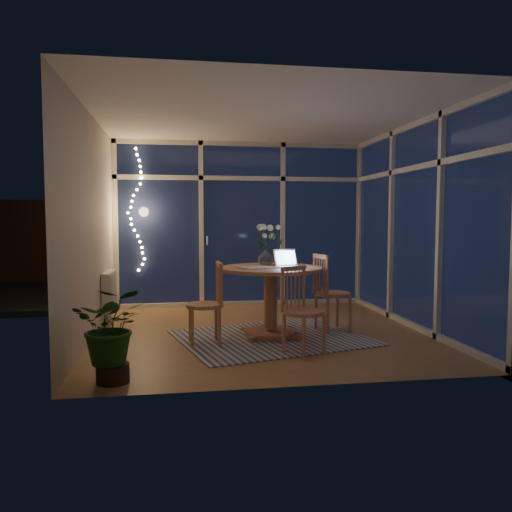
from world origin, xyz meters
The scene contains 25 objects.
floor centered at (0.00, 0.00, 0.00)m, with size 4.00×4.00×0.00m, color #986942.
ceiling centered at (0.00, 0.00, 2.60)m, with size 4.00×4.00×0.00m, color white.
wall_back centered at (0.00, 2.00, 1.30)m, with size 4.00×0.04×2.60m, color beige.
wall_front centered at (0.00, -2.00, 1.30)m, with size 4.00×0.04×2.60m, color beige.
wall_left centered at (-2.00, 0.00, 1.30)m, with size 0.04×4.00×2.60m, color beige.
wall_right centered at (2.00, 0.00, 1.30)m, with size 0.04×4.00×2.60m, color beige.
window_wall_back centered at (0.00, 1.96, 1.30)m, with size 4.00×0.10×2.60m, color silver.
window_wall_right centered at (1.96, 0.00, 1.30)m, with size 0.10×4.00×2.60m, color silver.
radiator centered at (-1.94, 0.90, 0.40)m, with size 0.10×0.70×0.58m, color silver.
fairy_lights centered at (-1.65, 1.88, 1.52)m, with size 0.24×0.10×1.85m, color #FFC666, non-canonical shape.
garden_patio centered at (0.50, 5.00, -0.06)m, with size 12.00×6.00×0.10m, color black.
garden_fence centered at (0.00, 5.50, 0.90)m, with size 11.00×0.08×1.80m, color #341F12.
neighbour_roof centered at (0.30, 8.50, 2.20)m, with size 7.00×3.00×2.20m, color #353740.
garden_shrubs centered at (-0.80, 3.40, 0.45)m, with size 0.90×0.90×0.90m, color black.
rug centered at (0.05, -0.32, 0.01)m, with size 2.08×1.66×0.01m, color beige.
dining_table centered at (0.05, -0.22, 0.41)m, with size 1.21×1.21×0.83m, color #AD6E4E.
chair_left centered at (-0.74, -0.50, 0.46)m, with size 0.43×0.43×0.93m, color #AD6E4E.
chair_right centered at (0.87, -0.05, 0.49)m, with size 0.45×0.45×0.97m, color #AD6E4E.
chair_front centered at (0.25, -1.03, 0.46)m, with size 0.42×0.42×0.91m, color #AD6E4E.
laptop centered at (0.28, -0.30, 0.94)m, with size 0.31×0.27×0.23m, color silver, non-canonical shape.
flower_vase centered at (0.04, 0.03, 0.93)m, with size 0.20×0.20×0.21m, color silver.
bowl centered at (0.31, -0.09, 0.84)m, with size 0.15×0.15×0.04m, color white.
newspapers centered at (-0.12, -0.25, 0.83)m, with size 0.40×0.31×0.01m, color #B9B6B0.
phone centered at (0.02, -0.26, 0.83)m, with size 0.11×0.06×0.01m, color black.
potted_plant centered at (-1.58, -1.65, 0.38)m, with size 0.54×0.47×0.76m, color #194619.
Camera 1 is at (-1.03, -5.94, 1.39)m, focal length 35.00 mm.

